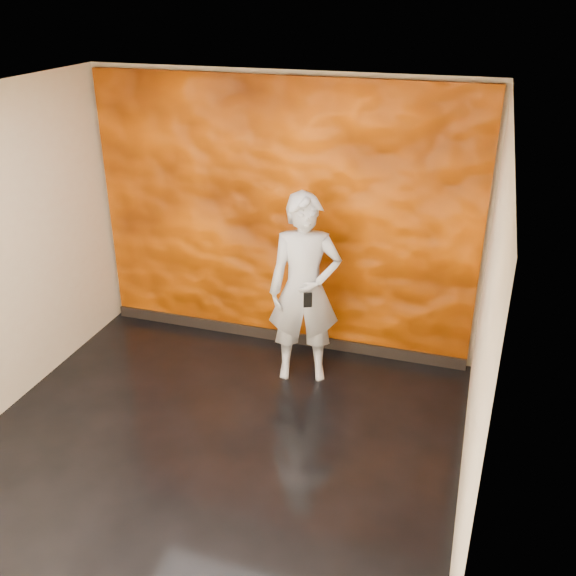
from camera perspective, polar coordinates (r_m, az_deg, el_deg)
The scene contains 5 objects.
room at distance 4.75m, azimuth -7.90°, elevation -1.17°, with size 4.02×4.02×2.81m.
feature_wall at distance 6.43m, azimuth -0.58°, elevation 6.17°, with size 3.90×0.06×2.75m, color #FC6500.
baseboard at distance 6.95m, azimuth -0.63°, elevation -4.25°, with size 3.90×0.04×0.12m, color black.
man at distance 5.97m, azimuth 1.48°, elevation -0.16°, with size 0.68×0.44×1.85m, color #ACB0BD.
phone at distance 5.70m, azimuth 1.77°, elevation -1.06°, with size 0.08×0.02×0.14m, color black.
Camera 1 is at (1.88, -3.81, 3.51)m, focal length 40.00 mm.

